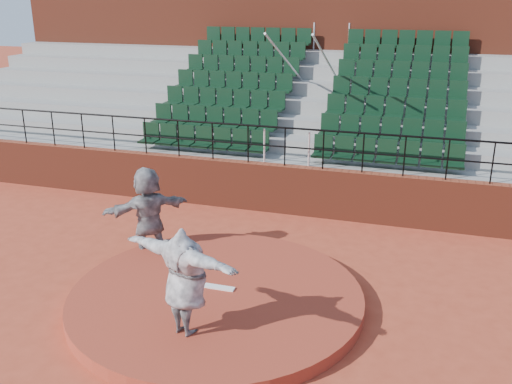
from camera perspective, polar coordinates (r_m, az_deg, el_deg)
ground at (r=10.99m, az=-3.97°, el=-11.06°), size 90.00×90.00×0.00m
pitchers_mound at (r=10.93m, az=-3.98°, el=-10.50°), size 5.50×5.50×0.25m
pitching_rubber at (r=10.98m, az=-3.71°, el=-9.49°), size 0.60×0.15×0.03m
boundary_wall at (r=15.07m, az=2.84°, el=0.30°), size 24.00×0.30×1.30m
wall_railing at (r=14.68m, az=2.93°, el=5.40°), size 24.04×0.05×1.03m
seating_deck at (r=18.27m, az=5.79°, el=6.23°), size 24.00×5.97×4.63m
press_box_facade at (r=21.79m, az=8.19°, el=13.83°), size 24.00×3.00×7.10m
pitcher at (r=9.30m, az=-7.13°, el=-8.85°), size 2.37×1.31×1.86m
fielder at (r=12.63m, az=-10.73°, el=-2.02°), size 1.80×1.76×2.06m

